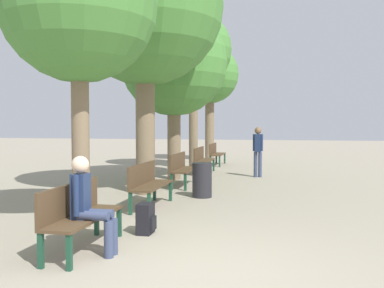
{
  "coord_description": "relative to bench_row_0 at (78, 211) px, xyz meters",
  "views": [
    {
      "loc": [
        0.89,
        -4.65,
        1.68
      ],
      "look_at": [
        -1.59,
        7.11,
        1.11
      ],
      "focal_mm": 40.0,
      "sensor_mm": 36.0,
      "label": 1
    }
  ],
  "objects": [
    {
      "name": "backpack",
      "position": [
        0.61,
        1.0,
        -0.29
      ],
      "size": [
        0.25,
        0.32,
        0.47
      ],
      "color": "black",
      "rests_on": "ground_plane"
    },
    {
      "name": "bench_row_4",
      "position": [
        0.0,
        11.98,
        0.0
      ],
      "size": [
        0.45,
        1.62,
        0.88
      ],
      "color": "#4C3823",
      "rests_on": "ground_plane"
    },
    {
      "name": "person_seated",
      "position": [
        0.23,
        -0.15,
        0.16
      ],
      "size": [
        0.58,
        0.33,
        1.27
      ],
      "color": "#384260",
      "rests_on": "ground_plane"
    },
    {
      "name": "tree_row_1",
      "position": [
        -0.56,
        4.57,
        3.9
      ],
      "size": [
        3.74,
        3.74,
        6.33
      ],
      "color": "#7A664C",
      "rests_on": "ground_plane"
    },
    {
      "name": "tree_row_0",
      "position": [
        -0.56,
        1.21,
        3.05
      ],
      "size": [
        2.52,
        2.52,
        4.86
      ],
      "color": "#7A664C",
      "rests_on": "ground_plane"
    },
    {
      "name": "bench_row_2",
      "position": [
        0.0,
        5.99,
        0.0
      ],
      "size": [
        0.45,
        1.62,
        0.88
      ],
      "color": "#4C3823",
      "rests_on": "ground_plane"
    },
    {
      "name": "bench_row_1",
      "position": [
        0.0,
        2.99,
        0.0
      ],
      "size": [
        0.45,
        1.62,
        0.88
      ],
      "color": "#4C3823",
      "rests_on": "ground_plane"
    },
    {
      "name": "bench_row_0",
      "position": [
        0.0,
        0.0,
        0.0
      ],
      "size": [
        0.45,
        1.62,
        0.88
      ],
      "color": "#4C3823",
      "rests_on": "ground_plane"
    },
    {
      "name": "tree_row_3",
      "position": [
        -0.56,
        10.21,
        3.81
      ],
      "size": [
        2.81,
        2.81,
        5.77
      ],
      "color": "#7A664C",
      "rests_on": "ground_plane"
    },
    {
      "name": "tree_row_4",
      "position": [
        -0.56,
        13.79,
        3.3
      ],
      "size": [
        2.59,
        2.59,
        5.19
      ],
      "color": "#7A664C",
      "rests_on": "ground_plane"
    },
    {
      "name": "tree_row_2",
      "position": [
        -0.56,
        7.33,
        2.97
      ],
      "size": [
        3.21,
        3.21,
        5.13
      ],
      "color": "#7A664C",
      "rests_on": "ground_plane"
    },
    {
      "name": "pedestrian_near",
      "position": [
        1.9,
        8.36,
        0.38
      ],
      "size": [
        0.32,
        0.23,
        1.58
      ],
      "color": "#384260",
      "rests_on": "ground_plane"
    },
    {
      "name": "bench_row_3",
      "position": [
        0.0,
        8.98,
        0.0
      ],
      "size": [
        0.45,
        1.62,
        0.88
      ],
      "color": "#4C3823",
      "rests_on": "ground_plane"
    },
    {
      "name": "ground_plane",
      "position": [
        1.75,
        -0.54,
        -0.52
      ],
      "size": [
        80.0,
        80.0,
        0.0
      ],
      "primitive_type": "plane",
      "color": "gray"
    },
    {
      "name": "trash_bin",
      "position": [
        0.86,
        4.38,
        -0.13
      ],
      "size": [
        0.45,
        0.45,
        0.79
      ],
      "color": "#232328",
      "rests_on": "ground_plane"
    }
  ]
}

